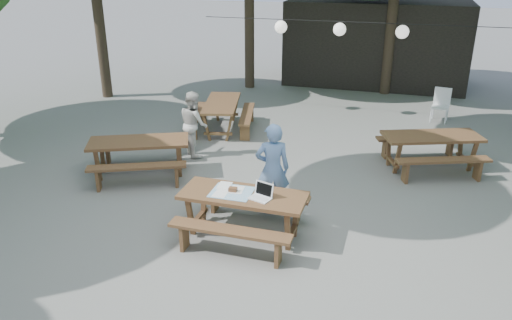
{
  "coord_description": "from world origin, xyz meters",
  "views": [
    {
      "loc": [
        1.61,
        -7.54,
        4.26
      ],
      "look_at": [
        -0.64,
        -0.15,
        1.05
      ],
      "focal_mm": 35.0,
      "sensor_mm": 36.0,
      "label": 1
    }
  ],
  "objects": [
    {
      "name": "picnic_table_nw",
      "position": [
        -3.44,
        0.83,
        0.39
      ],
      "size": [
        2.38,
        2.22,
        0.75
      ],
      "rotation": [
        0.0,
        0.0,
        0.42
      ],
      "color": "#4D2C1B",
      "rests_on": "ground"
    },
    {
      "name": "laptop",
      "position": [
        -0.32,
        -0.9,
        0.81
      ],
      "size": [
        0.39,
        0.35,
        0.24
      ],
      "rotation": [
        0.0,
        0.0,
        -0.31
      ],
      "color": "white",
      "rests_on": "main_picnic_table"
    },
    {
      "name": "paper_lanterns",
      "position": [
        -0.19,
        6.0,
        2.4
      ],
      "size": [
        9.0,
        0.34,
        0.38
      ],
      "color": "black",
      "rests_on": "ground"
    },
    {
      "name": "picnic_table_ne",
      "position": [
        2.28,
        2.92,
        0.39
      ],
      "size": [
        2.34,
        2.16,
        0.75
      ],
      "rotation": [
        0.0,
        0.0,
        0.37
      ],
      "color": "#4D2C1B",
      "rests_on": "ground"
    },
    {
      "name": "main_picnic_table",
      "position": [
        -0.64,
        -0.85,
        0.39
      ],
      "size": [
        2.0,
        1.58,
        0.75
      ],
      "color": "#4D2C1B",
      "rests_on": "ground"
    },
    {
      "name": "picnic_table_far_w",
      "position": [
        -2.82,
        3.97,
        0.39
      ],
      "size": [
        1.98,
        2.22,
        0.75
      ],
      "rotation": [
        0.0,
        0.0,
        1.81
      ],
      "color": "#4D2C1B",
      "rests_on": "ground"
    },
    {
      "name": "tabletop_clutter",
      "position": [
        -0.84,
        -0.84,
        0.76
      ],
      "size": [
        0.66,
        0.61,
        0.08
      ],
      "color": "#3993C4",
      "rests_on": "main_picnic_table"
    },
    {
      "name": "woman",
      "position": [
        -0.41,
        0.07,
        0.82
      ],
      "size": [
        0.7,
        0.58,
        1.65
      ],
      "primitive_type": "imported",
      "rotation": [
        0.0,
        0.0,
        3.5
      ],
      "color": "#6E92C9",
      "rests_on": "ground"
    },
    {
      "name": "plastic_chair",
      "position": [
        2.6,
        6.39,
        0.26
      ],
      "size": [
        0.5,
        0.5,
        0.9
      ],
      "rotation": [
        0.0,
        0.0,
        -0.16
      ],
      "color": "white",
      "rests_on": "ground"
    },
    {
      "name": "second_person",
      "position": [
        -2.81,
        2.2,
        0.73
      ],
      "size": [
        0.89,
        0.9,
        1.47
      ],
      "primitive_type": "imported",
      "rotation": [
        0.0,
        0.0,
        2.3
      ],
      "color": "silver",
      "rests_on": "ground"
    },
    {
      "name": "ground",
      "position": [
        0.0,
        0.0,
        0.0
      ],
      "size": [
        80.0,
        80.0,
        0.0
      ],
      "primitive_type": "plane",
      "color": "#61615D",
      "rests_on": "ground"
    },
    {
      "name": "pavilion",
      "position": [
        0.5,
        10.5,
        1.4
      ],
      "size": [
        6.0,
        3.0,
        2.8
      ],
      "primitive_type": "cube",
      "color": "black",
      "rests_on": "ground"
    }
  ]
}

